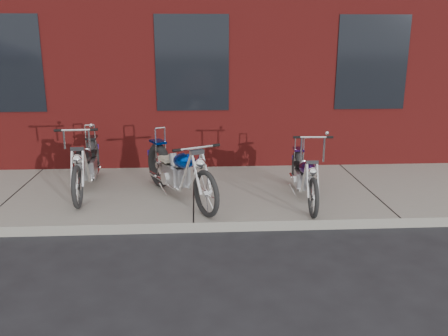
{
  "coord_description": "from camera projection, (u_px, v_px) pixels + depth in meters",
  "views": [
    {
      "loc": [
        0.07,
        -6.25,
        2.68
      ],
      "look_at": [
        0.48,
        0.8,
        0.73
      ],
      "focal_mm": 38.0,
      "sensor_mm": 36.0,
      "label": 1
    }
  ],
  "objects": [
    {
      "name": "chopper_third",
      "position": [
        86.0,
        166.0,
        8.01
      ],
      "size": [
        0.57,
        2.33,
        1.18
      ],
      "rotation": [
        0.0,
        0.0,
        -1.51
      ],
      "color": "black",
      "rests_on": "sidewalk"
    },
    {
      "name": "ground",
      "position": [
        194.0,
        233.0,
        6.72
      ],
      "size": [
        120.0,
        120.0,
        0.0
      ],
      "primitive_type": "plane",
      "color": "#28292D",
      "rests_on": "ground"
    },
    {
      "name": "chopper_purple",
      "position": [
        304.0,
        178.0,
        7.54
      ],
      "size": [
        0.5,
        2.07,
        1.16
      ],
      "rotation": [
        0.0,
        0.0,
        -1.62
      ],
      "color": "black",
      "rests_on": "sidewalk"
    },
    {
      "name": "sidewalk",
      "position": [
        194.0,
        194.0,
        8.15
      ],
      "size": [
        22.0,
        3.0,
        0.15
      ],
      "primitive_type": "cube",
      "color": "gray",
      "rests_on": "ground"
    },
    {
      "name": "chopper_blue",
      "position": [
        179.0,
        173.0,
        7.56
      ],
      "size": [
        1.22,
        2.21,
        1.06
      ],
      "rotation": [
        0.0,
        0.0,
        -1.09
      ],
      "color": "black",
      "rests_on": "sidewalk"
    }
  ]
}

